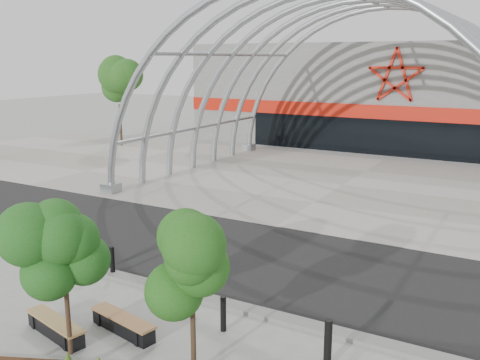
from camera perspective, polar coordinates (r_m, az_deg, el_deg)
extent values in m
plane|color=gray|center=(16.74, -6.90, -11.40)|extent=(140.00, 140.00, 0.00)
cube|color=black|center=(19.43, -0.73, -7.75)|extent=(140.00, 7.00, 0.02)
cube|color=#9C978C|center=(29.97, 10.91, -0.55)|extent=(60.00, 17.00, 0.04)
cube|color=slate|center=(16.53, -7.43, -11.51)|extent=(60.00, 0.50, 0.12)
cube|color=slate|center=(46.70, 18.37, 8.72)|extent=(34.00, 15.00, 8.00)
cube|color=black|center=(39.73, 15.93, 4.33)|extent=(22.00, 0.25, 2.60)
cube|color=red|center=(39.52, 16.09, 6.91)|extent=(34.00, 0.30, 1.00)
torus|color=#9DA3A7|center=(23.22, 4.89, -4.35)|extent=(20.36, 0.36, 20.36)
torus|color=#9DA3A7|center=(25.43, 7.25, -2.88)|extent=(20.36, 0.36, 20.36)
torus|color=#9DA3A7|center=(27.68, 9.23, -1.64)|extent=(20.36, 0.36, 20.36)
torus|color=#9DA3A7|center=(29.98, 10.91, -0.59)|extent=(20.36, 0.36, 20.36)
torus|color=#9DA3A7|center=(32.30, 12.34, 0.31)|extent=(20.36, 0.36, 20.36)
torus|color=#9DA3A7|center=(34.65, 13.58, 1.09)|extent=(20.36, 0.36, 20.36)
torus|color=#9DA3A7|center=(37.02, 14.67, 1.77)|extent=(20.36, 0.36, 20.36)
cylinder|color=#9DA3A7|center=(32.12, -0.88, 13.25)|extent=(0.20, 15.00, 0.20)
cylinder|color=#9DA3A7|center=(33.77, -4.66, 5.57)|extent=(0.20, 15.00, 0.20)
cube|color=#9DA3A7|center=(28.63, -13.59, -0.84)|extent=(0.80, 0.80, 0.50)
cube|color=#9DA3A7|center=(40.63, 0.95, 3.51)|extent=(0.80, 0.80, 0.50)
cylinder|color=#321F15|center=(13.52, -17.85, -13.87)|extent=(0.11, 0.11, 1.83)
ellipsoid|color=#0C4612|center=(12.87, -18.36, -7.23)|extent=(1.57, 1.57, 1.99)
cylinder|color=black|center=(12.27, -5.01, -16.26)|extent=(0.12, 0.12, 1.78)
ellipsoid|color=#11480D|center=(11.57, -5.17, -9.23)|extent=(1.47, 1.47, 1.94)
cube|color=black|center=(14.73, -19.06, -14.84)|extent=(2.14, 0.86, 0.36)
cube|color=black|center=(15.35, -20.53, -13.65)|extent=(0.23, 0.48, 0.42)
cube|color=black|center=(14.09, -17.47, -15.90)|extent=(0.23, 0.48, 0.42)
cube|color=olive|center=(14.62, -19.14, -14.00)|extent=(2.21, 0.94, 0.06)
cube|color=black|center=(14.45, -12.36, -14.98)|extent=(2.12, 0.79, 0.35)
cube|color=black|center=(15.00, -14.22, -13.84)|extent=(0.21, 0.47, 0.42)
cube|color=black|center=(13.88, -10.34, -15.96)|extent=(0.21, 0.47, 0.42)
cube|color=brown|center=(14.34, -12.40, -14.13)|extent=(2.18, 0.87, 0.06)
cylinder|color=black|center=(17.85, -13.47, -8.41)|extent=(0.15, 0.15, 0.97)
cylinder|color=black|center=(18.02, -15.95, -8.39)|extent=(0.15, 0.15, 0.94)
cylinder|color=black|center=(16.49, -5.65, -9.85)|extent=(0.16, 0.16, 1.01)
cylinder|color=black|center=(14.08, -1.80, -14.07)|extent=(0.15, 0.15, 0.95)
cylinder|color=black|center=(12.78, 9.36, -16.78)|extent=(0.18, 0.18, 1.13)
cylinder|color=black|center=(43.77, -12.61, 5.73)|extent=(0.20, 0.20, 3.30)
ellipsoid|color=#1B4C14|center=(43.51, -12.81, 9.65)|extent=(3.00, 3.00, 3.60)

